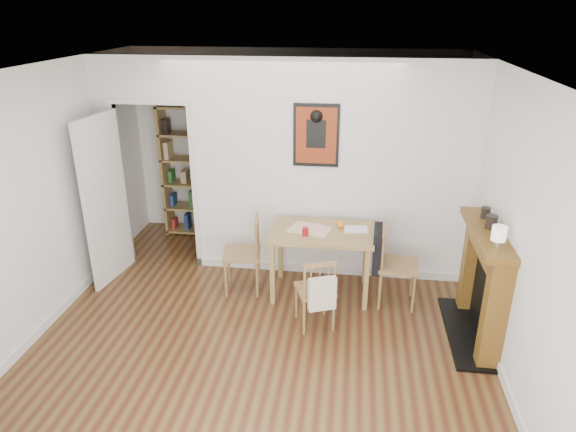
# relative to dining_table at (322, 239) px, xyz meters

# --- Properties ---
(ground) EXTENTS (5.20, 5.20, 0.00)m
(ground) POSITION_rel_dining_table_xyz_m (-0.52, -0.87, -0.69)
(ground) COLOR brown
(ground) RESTS_ON ground
(room_shell) EXTENTS (5.20, 5.20, 5.20)m
(room_shell) POSITION_rel_dining_table_xyz_m (-0.42, 0.47, 0.61)
(room_shell) COLOR silver
(room_shell) RESTS_ON ground
(dining_table) EXTENTS (1.15, 0.73, 0.78)m
(dining_table) POSITION_rel_dining_table_xyz_m (0.00, 0.00, 0.00)
(dining_table) COLOR olive
(dining_table) RESTS_ON ground
(chair_left) EXTENTS (0.52, 0.52, 0.92)m
(chair_left) POSITION_rel_dining_table_xyz_m (-0.91, -0.05, -0.23)
(chair_left) COLOR olive
(chair_left) RESTS_ON ground
(chair_right) EXTENTS (0.55, 0.49, 0.93)m
(chair_right) POSITION_rel_dining_table_xyz_m (0.83, -0.12, -0.21)
(chair_right) COLOR olive
(chair_right) RESTS_ON ground
(chair_front) EXTENTS (0.52, 0.55, 0.81)m
(chair_front) POSITION_rel_dining_table_xyz_m (-0.01, -0.67, -0.28)
(chair_front) COLOR olive
(chair_front) RESTS_ON ground
(bookshelf) EXTENTS (0.79, 0.32, 1.89)m
(bookshelf) POSITION_rel_dining_table_xyz_m (-1.96, 1.48, 0.24)
(bookshelf) COLOR olive
(bookshelf) RESTS_ON ground
(fireplace) EXTENTS (0.45, 1.25, 1.16)m
(fireplace) POSITION_rel_dining_table_xyz_m (1.64, -0.62, -0.07)
(fireplace) COLOR brown
(fireplace) RESTS_ON ground
(red_glass) EXTENTS (0.07, 0.07, 0.09)m
(red_glass) POSITION_rel_dining_table_xyz_m (-0.17, -0.14, 0.14)
(red_glass) COLOR maroon
(red_glass) RESTS_ON dining_table
(orange_fruit) EXTENTS (0.08, 0.08, 0.08)m
(orange_fruit) POSITION_rel_dining_table_xyz_m (0.21, 0.11, 0.14)
(orange_fruit) COLOR orange
(orange_fruit) RESTS_ON dining_table
(placemat) EXTENTS (0.52, 0.44, 0.00)m
(placemat) POSITION_rel_dining_table_xyz_m (-0.13, 0.03, 0.10)
(placemat) COLOR beige
(placemat) RESTS_ON dining_table
(notebook) EXTENTS (0.29, 0.23, 0.01)m
(notebook) POSITION_rel_dining_table_xyz_m (0.38, 0.08, 0.10)
(notebook) COLOR silver
(notebook) RESTS_ON dining_table
(mantel_lamp) EXTENTS (0.13, 0.13, 0.20)m
(mantel_lamp) POSITION_rel_dining_table_xyz_m (1.59, -1.00, 0.59)
(mantel_lamp) COLOR silver
(mantel_lamp) RESTS_ON fireplace
(ceramic_jar_a) EXTENTS (0.11, 0.11, 0.13)m
(ceramic_jar_a) POSITION_rel_dining_table_xyz_m (1.63, -0.57, 0.54)
(ceramic_jar_a) COLOR black
(ceramic_jar_a) RESTS_ON fireplace
(ceramic_jar_b) EXTENTS (0.09, 0.09, 0.11)m
(ceramic_jar_b) POSITION_rel_dining_table_xyz_m (1.63, -0.31, 0.53)
(ceramic_jar_b) COLOR black
(ceramic_jar_b) RESTS_ON fireplace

